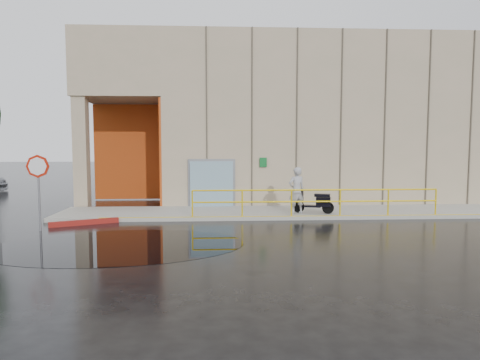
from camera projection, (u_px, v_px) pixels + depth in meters
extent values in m
plane|color=black|center=(203.00, 239.00, 13.17)|extent=(120.00, 120.00, 0.00)
cube|color=#99968B|center=(302.00, 212.00, 17.86)|extent=(20.00, 3.00, 0.15)
cube|color=tan|center=(315.00, 125.00, 24.10)|extent=(16.00, 10.00, 8.00)
cube|color=tan|center=(135.00, 78.00, 23.37)|extent=(4.00, 10.00, 3.00)
cube|color=tan|center=(81.00, 153.00, 19.04)|extent=(0.60, 0.60, 5.00)
cube|color=#B53D10|center=(132.00, 152.00, 22.21)|extent=(3.80, 0.15, 4.90)
cube|color=#B53D10|center=(165.00, 153.00, 20.57)|extent=(0.10, 3.50, 4.90)
cube|color=#7E9FAC|center=(212.00, 184.00, 18.94)|extent=(1.90, 0.10, 2.00)
cube|color=slate|center=(212.00, 184.00, 19.02)|extent=(2.10, 0.06, 2.20)
cube|color=#0C5A23|center=(263.00, 162.00, 19.04)|extent=(0.32, 0.04, 0.42)
cylinder|color=#E3BC0B|center=(316.00, 190.00, 16.44)|extent=(9.50, 0.06, 0.06)
cylinder|color=#E3BC0B|center=(316.00, 202.00, 16.47)|extent=(9.50, 0.06, 0.06)
imported|color=#A4A4A8|center=(297.00, 190.00, 17.00)|extent=(0.77, 0.62, 1.85)
cylinder|color=black|center=(299.00, 207.00, 17.26)|extent=(0.47, 0.24, 0.47)
cylinder|color=black|center=(328.00, 208.00, 16.95)|extent=(0.47, 0.24, 0.47)
cylinder|color=slate|center=(39.00, 198.00, 14.28)|extent=(0.07, 0.07, 2.23)
cylinder|color=#AB1907|center=(38.00, 166.00, 14.16)|extent=(0.77, 0.06, 0.77)
cylinder|color=white|center=(37.00, 166.00, 14.14)|extent=(0.61, 0.02, 0.61)
cube|color=maroon|center=(84.00, 222.00, 15.42)|extent=(2.28, 1.11, 0.18)
cube|color=black|center=(118.00, 246.00, 12.24)|extent=(7.62, 5.07, 0.01)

